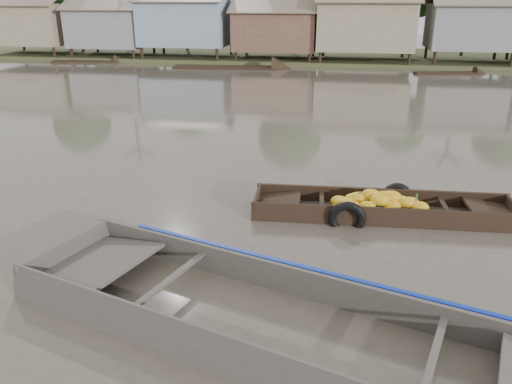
# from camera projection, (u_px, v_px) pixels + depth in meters

# --- Properties ---
(ground) EXTENTS (120.00, 120.00, 0.00)m
(ground) POSITION_uv_depth(u_px,v_px,m) (263.00, 257.00, 9.31)
(ground) COLOR #504A3E
(ground) RESTS_ON ground
(riverbank) EXTENTS (120.00, 12.47, 10.22)m
(riverbank) POSITION_uv_depth(u_px,v_px,m) (372.00, 17.00, 36.89)
(riverbank) COLOR #384723
(riverbank) RESTS_ON ground
(banana_boat) EXTENTS (5.78, 1.69, 0.82)m
(banana_boat) POSITION_uv_depth(u_px,v_px,m) (377.00, 208.00, 11.05)
(banana_boat) COLOR black
(banana_boat) RESTS_ON ground
(viewer_boat) EXTENTS (8.86, 4.72, 0.69)m
(viewer_boat) POSITION_uv_depth(u_px,v_px,m) (286.00, 332.00, 7.11)
(viewer_boat) COLOR #3E3A35
(viewer_boat) RESTS_ON ground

